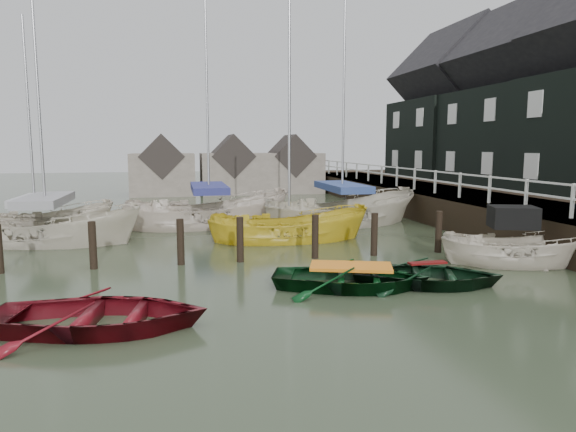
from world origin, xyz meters
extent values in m
plane|color=#2E3824|center=(0.00, 0.00, 0.00)|extent=(120.00, 120.00, 0.00)
cube|color=black|center=(9.50, 10.00, 1.40)|extent=(3.00, 32.00, 0.20)
cube|color=silver|center=(8.00, 10.00, 2.45)|extent=(0.06, 32.00, 0.06)
cube|color=silver|center=(8.00, 10.00, 2.05)|extent=(0.06, 32.00, 0.06)
cube|color=black|center=(15.00, 10.00, 0.00)|extent=(14.00, 38.00, 1.50)
cube|color=black|center=(15.00, 12.00, 4.00)|extent=(6.00, 7.00, 5.00)
cube|color=black|center=(15.00, 12.00, 8.25)|extent=(6.11, 7.14, 6.11)
cube|color=black|center=(15.00, 19.00, 4.00)|extent=(6.40, 7.00, 5.00)
cube|color=black|center=(15.00, 19.00, 8.25)|extent=(6.52, 7.14, 6.52)
cylinder|color=black|center=(-5.50, 3.00, 0.50)|extent=(0.22, 0.22, 1.80)
cylinder|color=black|center=(-3.00, 3.00, 0.50)|extent=(0.22, 0.22, 1.80)
cylinder|color=black|center=(-1.20, 3.00, 0.50)|extent=(0.22, 0.22, 1.80)
cylinder|color=black|center=(1.20, 3.00, 0.50)|extent=(0.22, 0.22, 1.80)
cylinder|color=black|center=(3.20, 3.00, 0.50)|extent=(0.22, 0.22, 1.80)
cylinder|color=black|center=(5.50, 3.00, 0.50)|extent=(0.22, 0.22, 1.80)
cube|color=#665B51|center=(-4.00, 26.00, 1.50)|extent=(4.50, 4.00, 3.00)
cube|color=#282321|center=(-4.00, 26.00, 2.80)|extent=(3.18, 4.08, 3.18)
cube|color=#665B51|center=(1.00, 26.00, 1.50)|extent=(4.50, 4.00, 3.00)
cube|color=#282321|center=(1.00, 26.00, 2.80)|extent=(3.18, 4.08, 3.18)
cube|color=#665B51|center=(5.50, 26.00, 1.50)|extent=(4.50, 4.00, 3.00)
cube|color=#282321|center=(5.50, 26.00, 2.80)|extent=(3.18, 4.08, 3.18)
imported|color=#5C0D14|center=(-4.61, -2.29, 0.00)|extent=(4.61, 3.63, 0.87)
imported|color=black|center=(1.16, -0.55, 0.00)|extent=(4.60, 3.90, 0.81)
imported|color=black|center=(3.18, -0.69, 0.00)|extent=(4.51, 3.89, 0.78)
imported|color=beige|center=(6.80, 0.75, 0.00)|extent=(4.67, 3.00, 1.69)
cube|color=black|center=(6.80, 0.95, 1.44)|extent=(1.56, 1.37, 0.65)
imported|color=beige|center=(-7.77, 7.52, 0.00)|extent=(7.38, 4.09, 2.69)
cylinder|color=#B2B2B7|center=(-7.77, 7.52, 5.47)|extent=(0.10, 0.10, 7.98)
cube|color=gray|center=(-7.77, 7.52, 1.60)|extent=(4.05, 2.20, 0.30)
imported|color=beige|center=(-1.66, 10.37, 0.00)|extent=(7.79, 3.88, 2.88)
cylinder|color=#B2B2B7|center=(-1.66, 10.37, 6.03)|extent=(0.10, 0.10, 8.89)
cube|color=navy|center=(-1.66, 10.37, 1.70)|extent=(4.28, 2.08, 0.30)
imported|color=gold|center=(1.08, 6.27, 0.00)|extent=(6.24, 2.54, 2.38)
cylinder|color=#B2B2B7|center=(1.08, 6.27, 5.26)|extent=(0.10, 0.10, 7.90)
imported|color=beige|center=(4.24, 9.47, 0.00)|extent=(7.94, 4.15, 2.92)
cylinder|color=#B2B2B7|center=(4.24, 9.47, 6.79)|extent=(0.10, 0.10, 10.37)
cube|color=navy|center=(4.24, 9.47, 1.73)|extent=(4.36, 2.23, 0.30)
imported|color=beige|center=(-8.64, 9.60, 0.00)|extent=(6.47, 3.99, 2.34)
cylinder|color=#B2B2B7|center=(-8.64, 9.60, 4.91)|extent=(0.10, 0.10, 7.24)
cube|color=#9A9A9F|center=(-8.64, 9.60, 1.41)|extent=(3.55, 2.15, 0.30)
camera|label=1|loc=(-3.08, -12.51, 3.58)|focal=32.00mm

